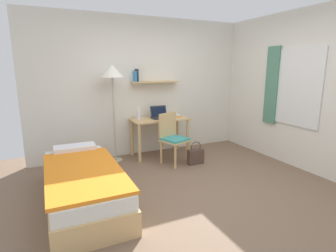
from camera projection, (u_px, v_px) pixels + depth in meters
The scene contains 11 objects.
ground_plane at pixel (199, 192), 3.68m from camera, with size 5.28×5.28×0.00m, color brown.
wall_back at pixel (146, 87), 5.19m from camera, with size 4.40×0.27×2.60m.
wall_right at pixel (310, 91), 4.26m from camera, with size 0.10×4.40×2.60m.
bed at pixel (83, 184), 3.36m from camera, with size 0.86×1.98×0.54m.
desk at pixel (160, 125), 5.12m from camera, with size 1.07×0.54×0.73m.
desk_chair at pixel (173, 136), 4.72m from camera, with size 0.53×0.53×0.89m.
standing_lamp at pixel (112, 76), 4.59m from camera, with size 0.40×0.40×1.73m.
laptop at pixel (159, 115), 5.12m from camera, with size 0.33×0.24×0.23m.
water_bottle at pixel (139, 114), 4.88m from camera, with size 0.07×0.07×0.23m, color silver.
book_stack at pixel (175, 115), 5.28m from camera, with size 0.16×0.20×0.05m.
handbag at pixel (196, 156), 4.73m from camera, with size 0.29×0.11×0.41m.
Camera 1 is at (-1.82, -2.90, 1.68)m, focal length 28.69 mm.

